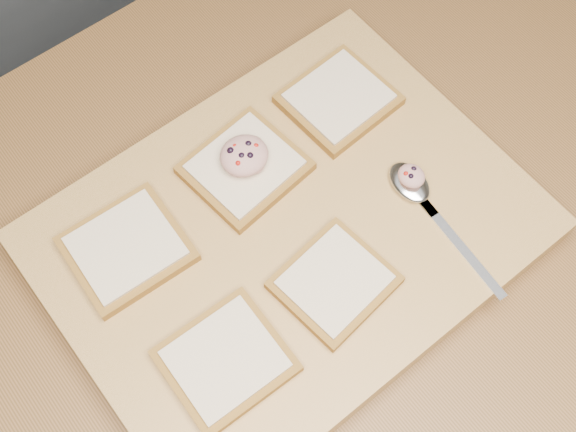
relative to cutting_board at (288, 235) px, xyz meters
name	(u,v)px	position (x,y,z in m)	size (l,w,h in m)	color
ground	(316,364)	(0.11, 0.03, -0.92)	(4.00, 4.00, 0.00)	#515459
island_counter	(325,300)	(0.11, 0.03, -0.47)	(2.00, 0.80, 0.90)	slate
cutting_board	(288,235)	(0.00, 0.00, 0.00)	(0.53, 0.40, 0.04)	tan
bread_far_left	(127,248)	(-0.16, 0.09, 0.03)	(0.13, 0.12, 0.02)	olive
bread_far_center	(245,168)	(0.01, 0.09, 0.03)	(0.13, 0.13, 0.02)	olive
bread_far_right	(339,99)	(0.15, 0.09, 0.03)	(0.13, 0.12, 0.02)	olive
bread_near_left	(226,361)	(-0.15, -0.08, 0.03)	(0.12, 0.11, 0.02)	olive
bread_near_center	(335,282)	(0.00, -0.09, 0.03)	(0.12, 0.12, 0.02)	olive
tuna_salad_dollop	(244,155)	(0.01, 0.09, 0.05)	(0.06, 0.05, 0.03)	tan
spoon	(417,192)	(0.14, -0.06, 0.03)	(0.04, 0.20, 0.01)	silver
spoon_salad	(411,176)	(0.14, -0.04, 0.04)	(0.03, 0.03, 0.02)	tan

